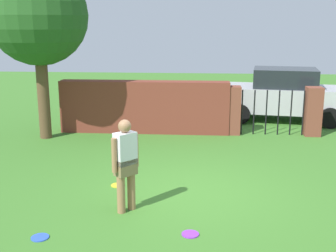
{
  "coord_description": "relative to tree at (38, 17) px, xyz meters",
  "views": [
    {
      "loc": [
        0.12,
        -7.72,
        3.19
      ],
      "look_at": [
        -0.56,
        1.34,
        1.0
      ],
      "focal_mm": 46.25,
      "sensor_mm": 36.0,
      "label": 1
    }
  ],
  "objects": [
    {
      "name": "tree",
      "position": [
        0.0,
        0.0,
        0.0
      ],
      "size": [
        2.65,
        2.65,
        4.68
      ],
      "color": "brown",
      "rests_on": "ground"
    },
    {
      "name": "person",
      "position": [
        3.09,
        -4.66,
        -2.43
      ],
      "size": [
        0.41,
        0.42,
        1.62
      ],
      "rotation": [
        0.0,
        0.0,
        -2.33
      ],
      "color": "#9E704C",
      "rests_on": "ground"
    },
    {
      "name": "car",
      "position": [
        7.09,
        2.78,
        -2.46
      ],
      "size": [
        4.4,
        2.38,
        1.72
      ],
      "rotation": [
        0.0,
        0.0,
        3.0
      ],
      "color": "#B7B7BC",
      "rests_on": "ground"
    },
    {
      "name": "frisbee_blue",
      "position": [
        1.95,
        -5.73,
        -3.31
      ],
      "size": [
        0.27,
        0.27,
        0.02
      ],
      "primitive_type": "cylinder",
      "color": "blue",
      "rests_on": "ground"
    },
    {
      "name": "frisbee_purple",
      "position": [
        4.22,
        -5.45,
        -3.31
      ],
      "size": [
        0.27,
        0.27,
        0.02
      ],
      "primitive_type": "cylinder",
      "color": "purple",
      "rests_on": "ground"
    },
    {
      "name": "frisbee_yellow",
      "position": [
        2.72,
        -3.51,
        -3.31
      ],
      "size": [
        0.27,
        0.27,
        0.02
      ],
      "primitive_type": "cylinder",
      "color": "yellow",
      "rests_on": "ground"
    },
    {
      "name": "fence_gate",
      "position": [
        6.42,
        0.83,
        -2.62
      ],
      "size": [
        2.72,
        0.44,
        1.4
      ],
      "color": "brown",
      "rests_on": "ground"
    },
    {
      "name": "brick_wall",
      "position": [
        2.71,
        0.83,
        -2.56
      ],
      "size": [
        4.93,
        0.5,
        1.52
      ],
      "primitive_type": "cube",
      "color": "brown",
      "rests_on": "ground"
    },
    {
      "name": "ground_plane",
      "position": [
        4.21,
        -3.82,
        -3.32
      ],
      "size": [
        40.0,
        40.0,
        0.0
      ],
      "primitive_type": "plane",
      "color": "#3D7528"
    }
  ]
}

